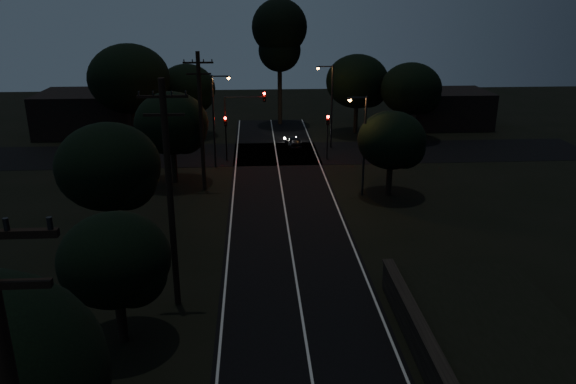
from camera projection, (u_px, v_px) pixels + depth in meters
road_surface at (282, 192)px, 43.15m from camera, size 60.00×70.00×0.03m
utility_pole_mid at (170, 194)px, 25.72m from camera, size 2.20×0.30×11.00m
utility_pole_far at (201, 120)px, 41.79m from camera, size 2.20×0.30×10.50m
tree_left_b at (118, 262)px, 23.34m from camera, size 4.66×4.66×5.93m
tree_left_c at (112, 169)px, 32.23m from camera, size 5.97×5.97×7.54m
tree_left_d at (174, 125)px, 43.68m from camera, size 5.76×5.76×7.31m
tree_far_nw at (189, 90)px, 58.65m from camera, size 5.95×5.95×7.54m
tree_far_w at (132, 81)px, 54.03m from camera, size 7.82×7.82×9.97m
tree_far_ne at (360, 83)px, 59.51m from camera, size 6.66×6.66×8.42m
tree_far_e at (413, 90)px, 57.10m from camera, size 6.20×6.20×7.87m
tree_right_a at (394, 142)px, 41.10m from camera, size 5.02×5.02×6.38m
tall_pine at (280, 35)px, 62.31m from camera, size 6.14×6.14×13.96m
building_left at (88, 113)px, 60.88m from camera, size 10.00×8.00×4.40m
building_right at (446, 108)px, 64.24m from camera, size 9.00×7.00×4.00m
signal_left at (226, 130)px, 50.28m from camera, size 0.28×0.35×4.10m
signal_right at (328, 129)px, 50.82m from camera, size 0.28×0.35×4.10m
signal_mast at (244, 113)px, 49.88m from camera, size 3.70×0.35×6.25m
streetlight_a at (216, 115)px, 47.76m from camera, size 1.66×0.26×8.00m
streetlight_b at (330, 101)px, 54.03m from camera, size 1.66×0.26×8.00m
streetlight_c at (362, 139)px, 40.99m from camera, size 1.46×0.26×7.50m
car at (294, 142)px, 55.49m from camera, size 1.73×3.37×1.10m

